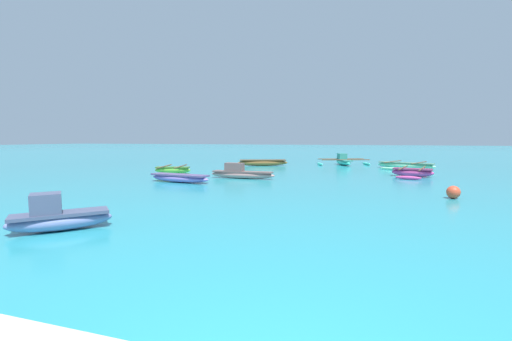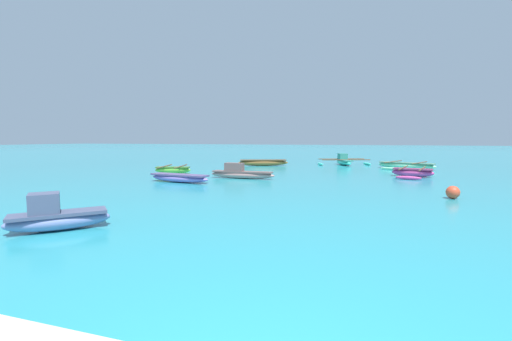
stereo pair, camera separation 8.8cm
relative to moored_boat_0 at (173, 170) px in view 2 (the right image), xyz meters
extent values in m
ellipsoid|color=#70C542|center=(0.00, 0.00, -0.01)|extent=(2.31, 1.07, 0.43)
cube|color=#4A7931|center=(0.00, 0.00, 0.16)|extent=(2.13, 1.00, 0.08)
cylinder|color=brown|center=(0.49, 0.13, 0.22)|extent=(0.84, 2.85, 0.07)
cylinder|color=brown|center=(-0.49, -0.13, 0.22)|extent=(0.84, 2.85, 0.07)
ellipsoid|color=#70C542|center=(-0.39, 1.41, -0.12)|extent=(1.49, 0.58, 0.20)
ellipsoid|color=#70C542|center=(0.39, -1.41, -0.12)|extent=(1.49, 0.58, 0.20)
ellipsoid|color=#8D73CA|center=(2.64, -3.68, -0.02)|extent=(3.49, 1.22, 0.41)
cube|color=#5A4C7B|center=(2.64, -3.68, 0.14)|extent=(3.21, 1.15, 0.08)
ellipsoid|color=tan|center=(5.08, -1.20, -0.02)|extent=(3.70, 0.58, 0.41)
cube|color=#775753|center=(5.08, -1.20, 0.14)|extent=(3.40, 0.55, 0.08)
cube|color=#775753|center=(4.62, -1.19, 0.40)|extent=(1.04, 0.46, 0.45)
ellipsoid|color=#4AE7CB|center=(9.81, 10.44, 0.00)|extent=(1.76, 3.00, 0.45)
cube|color=teal|center=(9.81, 10.44, 0.19)|extent=(1.65, 2.77, 0.08)
cube|color=teal|center=(9.68, 10.78, 0.48)|extent=(0.89, 1.00, 0.50)
cylinder|color=brown|center=(10.05, 9.83, 0.25)|extent=(3.70, 1.49, 0.07)
cylinder|color=brown|center=(9.57, 11.05, 0.25)|extent=(3.70, 1.49, 0.07)
ellipsoid|color=#4AE7CB|center=(11.65, 11.15, -0.12)|extent=(0.80, 1.64, 0.20)
ellipsoid|color=#4AE7CB|center=(7.97, 9.73, -0.12)|extent=(0.80, 1.64, 0.20)
ellipsoid|color=#92602C|center=(3.65, 7.62, 0.03)|extent=(3.99, 1.98, 0.50)
cube|color=brown|center=(3.65, 7.62, 0.23)|extent=(3.68, 1.85, 0.08)
ellipsoid|color=#8CEAB5|center=(14.35, 8.14, 0.01)|extent=(4.01, 2.31, 0.46)
cube|color=slate|center=(14.35, 8.14, 0.20)|extent=(3.70, 2.15, 0.08)
cylinder|color=brown|center=(15.18, 7.76, 0.26)|extent=(1.43, 3.04, 0.07)
cylinder|color=brown|center=(13.51, 8.52, 0.26)|extent=(1.43, 3.04, 0.07)
ellipsoid|color=#8CEAB5|center=(15.03, 9.64, -0.12)|extent=(2.28, 1.18, 0.20)
ellipsoid|color=#8CEAB5|center=(13.66, 6.64, -0.12)|extent=(2.28, 1.18, 0.20)
ellipsoid|color=#D94591|center=(14.12, 2.58, 0.02)|extent=(2.34, 1.23, 0.48)
cube|color=#84325C|center=(14.12, 2.58, 0.22)|extent=(2.16, 1.16, 0.08)
cylinder|color=brown|center=(14.61, 2.46, 0.28)|extent=(0.84, 3.16, 0.07)
cylinder|color=brown|center=(13.63, 2.70, 0.28)|extent=(0.84, 3.16, 0.07)
ellipsoid|color=#D94591|center=(14.51, 4.15, -0.12)|extent=(1.32, 0.51, 0.20)
ellipsoid|color=#D94591|center=(13.74, 1.01, -0.12)|extent=(1.32, 0.51, 0.20)
ellipsoid|color=#6F7DB3|center=(4.56, -12.54, -0.01)|extent=(2.05, 2.12, 0.43)
cube|color=#4A516F|center=(4.56, -12.54, 0.17)|extent=(1.90, 1.97, 0.08)
cube|color=#4A516F|center=(4.37, -12.75, 0.45)|extent=(0.86, 0.86, 0.48)
sphere|color=#E54C2D|center=(14.59, -4.82, 0.01)|extent=(0.47, 0.47, 0.47)
camera|label=1|loc=(11.44, -18.79, 1.96)|focal=24.00mm
camera|label=2|loc=(11.53, -18.76, 1.96)|focal=24.00mm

